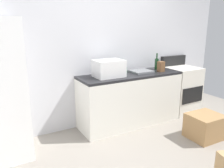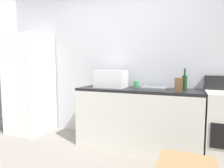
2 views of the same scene
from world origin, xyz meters
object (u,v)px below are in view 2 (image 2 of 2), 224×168
microwave (111,79)px  wine_bottle (184,82)px  coffee_mug (136,84)px  knife_block (179,84)px  refrigerator (30,84)px

microwave → wine_bottle: wine_bottle is taller
coffee_mug → knife_block: size_ratio=0.56×
refrigerator → coffee_mug: bearing=4.5°
coffee_mug → knife_block: knife_block is taller
coffee_mug → knife_block: (0.63, -0.20, 0.04)m
microwave → knife_block: size_ratio=2.56×
wine_bottle → knife_block: bearing=-108.9°
refrigerator → knife_block: bearing=-1.0°
microwave → knife_block: microwave is taller
wine_bottle → coffee_mug: 0.70m
wine_bottle → coffee_mug: size_ratio=3.00×
microwave → wine_bottle: (1.08, 0.12, -0.03)m
refrigerator → wine_bottle: bearing=3.3°
wine_bottle → knife_block: 0.21m
microwave → coffee_mug: microwave is taller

